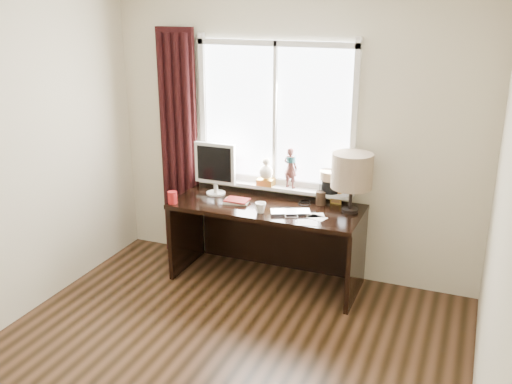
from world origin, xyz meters
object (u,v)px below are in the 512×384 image
at_px(red_cup, 173,197).
at_px(desk, 270,226).
at_px(mug, 261,207).
at_px(monitor, 215,165).
at_px(laptop, 291,212).
at_px(table_lamp, 352,171).

relative_size(red_cup, desk, 0.06).
bearing_deg(mug, monitor, 152.14).
bearing_deg(laptop, red_cup, 164.77).
relative_size(mug, table_lamp, 0.19).
distance_m(mug, table_lamp, 0.83).
bearing_deg(red_cup, laptop, 8.14).
bearing_deg(desk, mug, -86.53).
bearing_deg(mug, red_cup, -174.66).
relative_size(red_cup, table_lamp, 0.21).
relative_size(laptop, red_cup, 3.07).
distance_m(red_cup, table_lamp, 1.60).
bearing_deg(monitor, red_cup, -122.98).
xyz_separation_m(laptop, mug, (-0.25, -0.08, 0.04)).
relative_size(desk, monitor, 3.47).
bearing_deg(monitor, desk, -0.88).
relative_size(mug, red_cup, 0.88).
distance_m(laptop, red_cup, 1.08).
xyz_separation_m(desk, monitor, (-0.55, 0.01, 0.52)).
height_order(red_cup, table_lamp, table_lamp).
height_order(mug, monitor, monitor).
distance_m(laptop, desk, 0.43).
distance_m(desk, table_lamp, 0.95).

